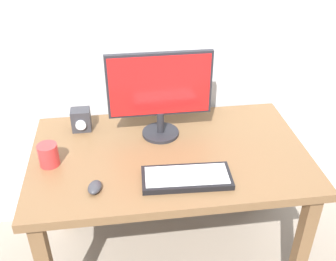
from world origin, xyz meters
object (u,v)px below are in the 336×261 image
(desk, at_px, (169,167))
(keyboard_primary, at_px, (187,178))
(monitor, at_px, (160,91))
(coffee_mug, at_px, (48,155))
(audio_controller, at_px, (81,120))
(mouse, at_px, (95,187))

(desk, distance_m, keyboard_primary, 0.25)
(desk, bearing_deg, monitor, 98.27)
(desk, height_order, monitor, monitor)
(keyboard_primary, distance_m, coffee_mug, 0.63)
(audio_controller, bearing_deg, coffee_mug, -115.09)
(keyboard_primary, relative_size, mouse, 4.59)
(keyboard_primary, height_order, mouse, mouse)
(desk, bearing_deg, keyboard_primary, -78.63)
(keyboard_primary, bearing_deg, desk, 101.37)
(desk, relative_size, coffee_mug, 12.44)
(monitor, distance_m, coffee_mug, 0.59)
(monitor, xyz_separation_m, keyboard_primary, (0.07, -0.38, -0.23))
(desk, relative_size, monitor, 2.60)
(desk, distance_m, audio_controller, 0.51)
(desk, xyz_separation_m, mouse, (-0.35, -0.23, 0.11))
(audio_controller, bearing_deg, desk, -31.49)
(coffee_mug, bearing_deg, keyboard_primary, -18.04)
(keyboard_primary, relative_size, audio_controller, 3.42)
(keyboard_primary, bearing_deg, monitor, 100.04)
(mouse, xyz_separation_m, coffee_mug, (-0.20, 0.21, 0.04))
(keyboard_primary, distance_m, mouse, 0.39)
(mouse, bearing_deg, audio_controller, 111.93)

